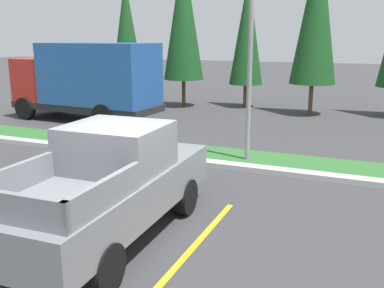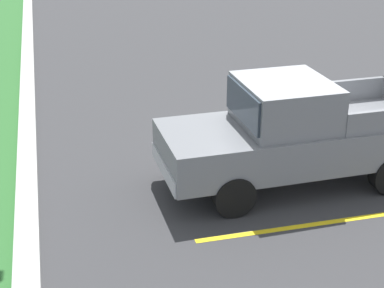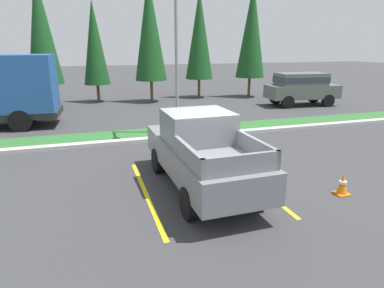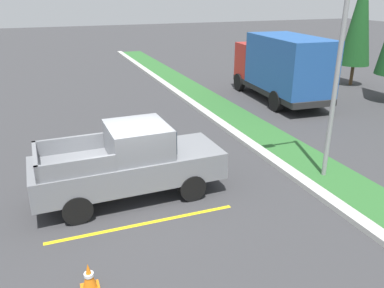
# 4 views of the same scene
# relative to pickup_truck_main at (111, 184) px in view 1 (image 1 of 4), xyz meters

# --- Properties ---
(ground_plane) EXTENTS (120.00, 120.00, 0.00)m
(ground_plane) POSITION_rel_pickup_truck_main_xyz_m (0.31, 0.03, -1.04)
(ground_plane) COLOR #38383A
(parking_line_near) EXTENTS (0.12, 4.80, 0.01)m
(parking_line_near) POSITION_rel_pickup_truck_main_xyz_m (-1.55, -0.05, -1.04)
(parking_line_near) COLOR yellow
(parking_line_near) RESTS_ON ground
(parking_line_far) EXTENTS (0.12, 4.80, 0.01)m
(parking_line_far) POSITION_rel_pickup_truck_main_xyz_m (1.55, -0.05, -1.04)
(parking_line_far) COLOR yellow
(parking_line_far) RESTS_ON ground
(curb_strip) EXTENTS (56.00, 0.40, 0.15)m
(curb_strip) POSITION_rel_pickup_truck_main_xyz_m (0.31, 5.03, -0.97)
(curb_strip) COLOR #B2B2AD
(curb_strip) RESTS_ON ground
(grass_median) EXTENTS (56.00, 1.80, 0.06)m
(grass_median) POSITION_rel_pickup_truck_main_xyz_m (0.31, 6.13, -1.01)
(grass_median) COLOR #2D662D
(grass_median) RESTS_ON ground
(pickup_truck_main) EXTENTS (2.07, 5.27, 2.10)m
(pickup_truck_main) POSITION_rel_pickup_truck_main_xyz_m (0.00, 0.00, 0.00)
(pickup_truck_main) COLOR black
(pickup_truck_main) RESTS_ON ground
(cargo_truck_distant) EXTENTS (6.93, 2.86, 3.40)m
(cargo_truck_distant) POSITION_rel_pickup_truck_main_xyz_m (-7.41, 9.61, 0.81)
(cargo_truck_distant) COLOR black
(cargo_truck_distant) RESTS_ON ground
(street_light) EXTENTS (0.24, 1.49, 7.27)m
(street_light) POSITION_rel_pickup_truck_main_xyz_m (0.92, 5.78, 3.15)
(street_light) COLOR gray
(street_light) RESTS_ON ground
(cypress_tree_leftmost) EXTENTS (1.80, 1.80, 6.90)m
(cypress_tree_leftmost) POSITION_rel_pickup_truck_main_xyz_m (-9.11, 15.89, 3.02)
(cypress_tree_leftmost) COLOR brown
(cypress_tree_leftmost) RESTS_ON ground
(cypress_tree_left_inner) EXTENTS (2.10, 2.10, 8.07)m
(cypress_tree_left_inner) POSITION_rel_pickup_truck_main_xyz_m (-5.16, 15.03, 3.71)
(cypress_tree_left_inner) COLOR brown
(cypress_tree_left_inner) RESTS_ON ground
(cypress_tree_center) EXTENTS (1.75, 1.75, 6.74)m
(cypress_tree_center) POSITION_rel_pickup_truck_main_xyz_m (-2.04, 16.10, 2.93)
(cypress_tree_center) COLOR brown
(cypress_tree_center) RESTS_ON ground
(cypress_tree_right_inner) EXTENTS (2.15, 2.15, 8.26)m
(cypress_tree_right_inner) POSITION_rel_pickup_truck_main_xyz_m (1.52, 15.03, 3.82)
(cypress_tree_right_inner) COLOR brown
(cypress_tree_right_inner) RESTS_ON ground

